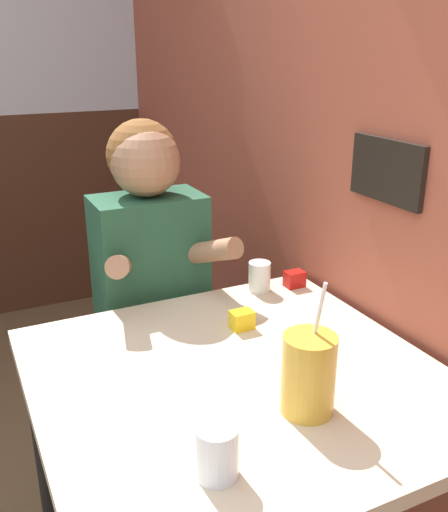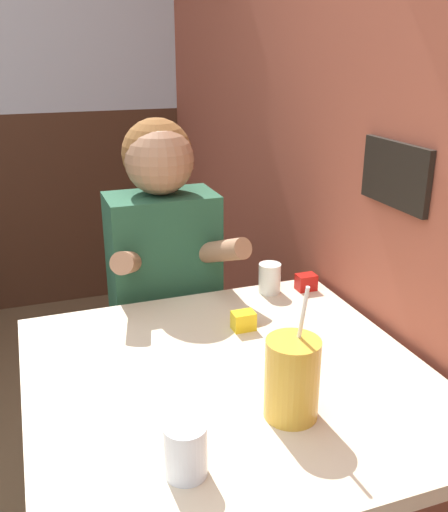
% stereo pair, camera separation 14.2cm
% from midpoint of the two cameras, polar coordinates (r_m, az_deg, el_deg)
% --- Properties ---
extents(brick_wall_right, '(0.08, 4.53, 2.70)m').
position_cam_midpoint_polar(brick_wall_right, '(2.19, 7.09, 17.80)').
color(brick_wall_right, '#9E4C38').
rests_on(brick_wall_right, ground_plane).
extents(main_table, '(0.92, 0.92, 0.73)m').
position_cam_midpoint_polar(main_table, '(1.38, 3.67, -14.10)').
color(main_table, beige).
rests_on(main_table, ground_plane).
extents(person_seated, '(0.42, 0.41, 1.24)m').
position_cam_midpoint_polar(person_seated, '(1.88, -3.81, -4.26)').
color(person_seated, '#235138').
rests_on(person_seated, ground_plane).
extents(cocktail_pitcher, '(0.11, 0.11, 0.29)m').
position_cam_midpoint_polar(cocktail_pitcher, '(1.19, 10.30, -12.06)').
color(cocktail_pitcher, gold).
rests_on(cocktail_pitcher, main_table).
extents(glass_near_pitcher, '(0.08, 0.08, 0.10)m').
position_cam_midpoint_polar(glass_near_pitcher, '(1.05, 0.19, -18.97)').
color(glass_near_pitcher, silver).
rests_on(glass_near_pitcher, main_table).
extents(glass_center, '(0.07, 0.07, 0.09)m').
position_cam_midpoint_polar(glass_center, '(1.75, 6.90, -2.26)').
color(glass_center, silver).
rests_on(glass_center, main_table).
extents(condiment_ketchup, '(0.06, 0.04, 0.05)m').
position_cam_midpoint_polar(condiment_ketchup, '(1.79, 10.47, -2.64)').
color(condiment_ketchup, '#B7140F').
rests_on(condiment_ketchup, main_table).
extents(condiment_mustard, '(0.06, 0.04, 0.05)m').
position_cam_midpoint_polar(condiment_mustard, '(1.53, 4.63, -6.54)').
color(condiment_mustard, yellow).
rests_on(condiment_mustard, main_table).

